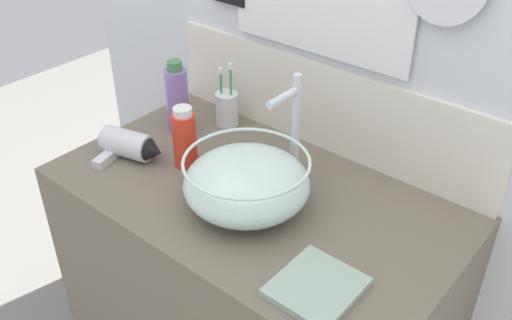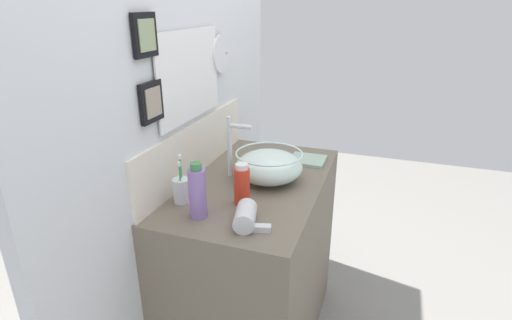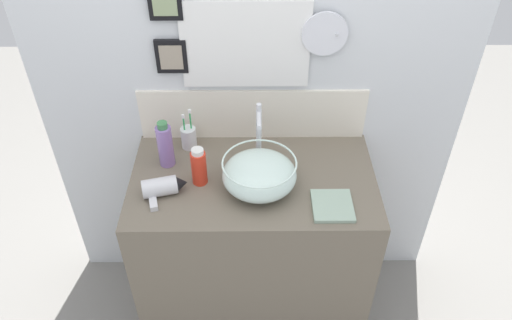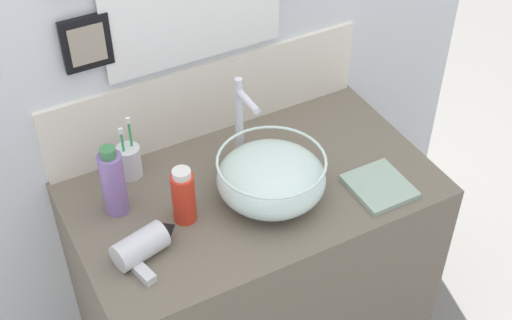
{
  "view_description": "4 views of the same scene",
  "coord_description": "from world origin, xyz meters",
  "px_view_note": "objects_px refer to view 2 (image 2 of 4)",
  "views": [
    {
      "loc": [
        0.75,
        -0.88,
        1.79
      ],
      "look_at": [
        0.01,
        0.0,
        1.03
      ],
      "focal_mm": 40.0,
      "sensor_mm": 36.0,
      "label": 1
    },
    {
      "loc": [
        -1.56,
        -0.54,
        1.69
      ],
      "look_at": [
        0.01,
        0.0,
        1.03
      ],
      "focal_mm": 28.0,
      "sensor_mm": 36.0,
      "label": 2
    },
    {
      "loc": [
        -0.0,
        -1.56,
        2.34
      ],
      "look_at": [
        0.01,
        0.0,
        1.03
      ],
      "focal_mm": 35.0,
      "sensor_mm": 36.0,
      "label": 3
    },
    {
      "loc": [
        -0.7,
        -1.31,
        2.32
      ],
      "look_at": [
        0.01,
        0.0,
        1.03
      ],
      "focal_mm": 50.0,
      "sensor_mm": 36.0,
      "label": 4
    }
  ],
  "objects_px": {
    "glass_bowl_sink": "(269,166)",
    "hand_towel": "(308,160)",
    "shampoo_bottle": "(197,192)",
    "soap_dispenser": "(242,185)",
    "toothbrush_cup": "(181,190)",
    "hair_drier": "(247,215)",
    "faucet": "(232,143)"
  },
  "relations": [
    {
      "from": "faucet",
      "to": "hair_drier",
      "type": "distance_m",
      "value": 0.46
    },
    {
      "from": "faucet",
      "to": "toothbrush_cup",
      "type": "bearing_deg",
      "value": 163.19
    },
    {
      "from": "glass_bowl_sink",
      "to": "shampoo_bottle",
      "type": "distance_m",
      "value": 0.43
    },
    {
      "from": "soap_dispenser",
      "to": "hand_towel",
      "type": "height_order",
      "value": "soap_dispenser"
    },
    {
      "from": "glass_bowl_sink",
      "to": "hand_towel",
      "type": "bearing_deg",
      "value": -22.26
    },
    {
      "from": "faucet",
      "to": "shampoo_bottle",
      "type": "distance_m",
      "value": 0.4
    },
    {
      "from": "shampoo_bottle",
      "to": "soap_dispenser",
      "type": "distance_m",
      "value": 0.19
    },
    {
      "from": "toothbrush_cup",
      "to": "soap_dispenser",
      "type": "height_order",
      "value": "toothbrush_cup"
    },
    {
      "from": "glass_bowl_sink",
      "to": "toothbrush_cup",
      "type": "height_order",
      "value": "toothbrush_cup"
    },
    {
      "from": "glass_bowl_sink",
      "to": "toothbrush_cup",
      "type": "relative_size",
      "value": 1.52
    },
    {
      "from": "hair_drier",
      "to": "hand_towel",
      "type": "relative_size",
      "value": 1.1
    },
    {
      "from": "toothbrush_cup",
      "to": "hair_drier",
      "type": "bearing_deg",
      "value": -103.61
    },
    {
      "from": "toothbrush_cup",
      "to": "hand_towel",
      "type": "height_order",
      "value": "toothbrush_cup"
    },
    {
      "from": "toothbrush_cup",
      "to": "hand_towel",
      "type": "xyz_separation_m",
      "value": [
        0.6,
        -0.39,
        -0.04
      ]
    },
    {
      "from": "shampoo_bottle",
      "to": "hand_towel",
      "type": "distance_m",
      "value": 0.74
    },
    {
      "from": "toothbrush_cup",
      "to": "shampoo_bottle",
      "type": "relative_size",
      "value": 0.91
    },
    {
      "from": "toothbrush_cup",
      "to": "hand_towel",
      "type": "distance_m",
      "value": 0.72
    },
    {
      "from": "shampoo_bottle",
      "to": "soap_dispenser",
      "type": "relative_size",
      "value": 1.27
    },
    {
      "from": "faucet",
      "to": "soap_dispenser",
      "type": "height_order",
      "value": "faucet"
    },
    {
      "from": "glass_bowl_sink",
      "to": "faucet",
      "type": "distance_m",
      "value": 0.2
    },
    {
      "from": "glass_bowl_sink",
      "to": "soap_dispenser",
      "type": "relative_size",
      "value": 1.76
    },
    {
      "from": "glass_bowl_sink",
      "to": "shampoo_bottle",
      "type": "xyz_separation_m",
      "value": [
        -0.4,
        0.15,
        0.03
      ]
    },
    {
      "from": "shampoo_bottle",
      "to": "hand_towel",
      "type": "relative_size",
      "value": 1.25
    },
    {
      "from": "hand_towel",
      "to": "hair_drier",
      "type": "bearing_deg",
      "value": 173.1
    },
    {
      "from": "hair_drier",
      "to": "hand_towel",
      "type": "bearing_deg",
      "value": -6.9
    },
    {
      "from": "faucet",
      "to": "toothbrush_cup",
      "type": "height_order",
      "value": "faucet"
    },
    {
      "from": "soap_dispenser",
      "to": "hand_towel",
      "type": "bearing_deg",
      "value": -16.04
    },
    {
      "from": "faucet",
      "to": "shampoo_bottle",
      "type": "xyz_separation_m",
      "value": [
        -0.4,
        -0.02,
        -0.06
      ]
    },
    {
      "from": "toothbrush_cup",
      "to": "shampoo_bottle",
      "type": "distance_m",
      "value": 0.15
    },
    {
      "from": "shampoo_bottle",
      "to": "toothbrush_cup",
      "type": "bearing_deg",
      "value": 54.45
    },
    {
      "from": "glass_bowl_sink",
      "to": "toothbrush_cup",
      "type": "bearing_deg",
      "value": 138.96
    },
    {
      "from": "faucet",
      "to": "toothbrush_cup",
      "type": "distance_m",
      "value": 0.34
    }
  ]
}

